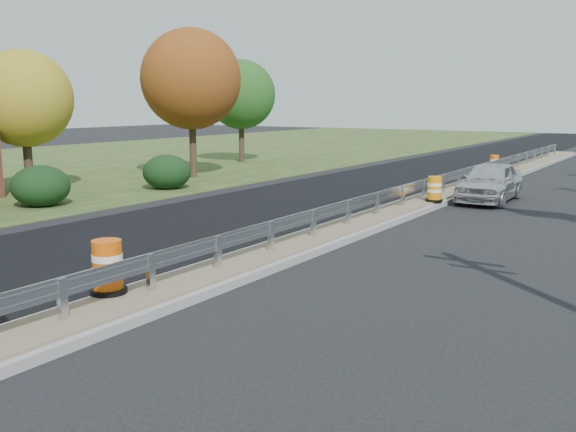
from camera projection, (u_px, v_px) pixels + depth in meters
The scene contains 14 objects.
ground at pixel (313, 244), 17.16m from camera, with size 140.00×140.00×0.00m, color black.
grass_verge_near at pixel (54, 166), 38.29m from camera, with size 30.00×120.00×0.03m, color #2E3F1B.
milled_overlay at pixel (344, 190), 27.77m from camera, with size 7.20×120.00×0.01m, color black.
median at pixel (424, 202), 23.74m from camera, with size 1.60×55.00×0.23m.
guardrail at pixel (434, 182), 24.46m from camera, with size 0.10×46.15×0.72m.
hedge_mid at pixel (41, 186), 23.20m from camera, with size 2.09×2.09×1.52m, color black.
hedge_north at pixel (167, 172), 27.88m from camera, with size 2.09×2.09×1.52m, color black.
tree_near_yellow at pixel (24, 99), 26.18m from camera, with size 3.96×3.96×5.88m.
tree_near_red at pixel (191, 79), 31.54m from camera, with size 4.95×4.95×7.35m.
tree_near_back at pixel (241, 95), 39.87m from camera, with size 4.29×4.29×6.37m.
barrel_median_near at pixel (108, 268), 11.89m from camera, with size 0.69×0.69×1.01m.
barrel_median_mid at pixel (434, 189), 22.99m from camera, with size 0.61×0.61×0.90m.
barrel_median_far at pixel (494, 163), 33.23m from camera, with size 0.56×0.56×0.82m.
car_silver at pixel (490, 182), 24.43m from camera, with size 1.79×4.46×1.52m, color silver.
Camera 1 is at (8.57, -14.42, 3.74)m, focal length 40.00 mm.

